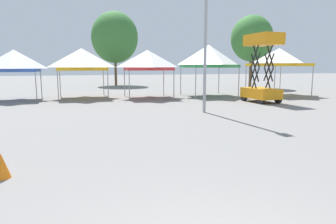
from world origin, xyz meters
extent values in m
cylinder|color=#9E9EA3|center=(-3.75, 17.64, 1.00)|extent=(0.06, 0.06, 2.00)
cylinder|color=#9E9EA3|center=(-3.76, 20.32, 1.00)|extent=(0.06, 0.06, 2.00)
pyramid|color=white|center=(-5.09, 18.97, 2.59)|extent=(2.82, 2.82, 1.18)
cube|color=#3359B2|center=(-5.09, 18.97, 1.90)|extent=(2.79, 2.79, 0.20)
cylinder|color=#9E9EA3|center=(-2.50, 17.63, 1.04)|extent=(0.06, 0.06, 2.07)
cylinder|color=#9E9EA3|center=(0.55, 17.68, 1.04)|extent=(0.06, 0.06, 2.07)
cylinder|color=#9E9EA3|center=(-2.55, 20.68, 1.04)|extent=(0.06, 0.06, 2.07)
cylinder|color=#9E9EA3|center=(0.50, 20.73, 1.04)|extent=(0.06, 0.06, 2.07)
pyramid|color=white|center=(-1.00, 19.18, 2.71)|extent=(3.25, 3.25, 1.27)
cube|color=yellow|center=(-1.00, 19.18, 1.97)|extent=(3.22, 3.22, 0.20)
cylinder|color=#9E9EA3|center=(1.78, 16.64, 1.04)|extent=(0.06, 0.06, 2.08)
cylinder|color=#9E9EA3|center=(4.67, 16.53, 1.04)|extent=(0.06, 0.06, 2.08)
cylinder|color=#9E9EA3|center=(1.89, 19.53, 1.04)|extent=(0.06, 0.06, 2.08)
cylinder|color=#9E9EA3|center=(4.78, 19.42, 1.04)|extent=(0.06, 0.06, 2.08)
pyramid|color=white|center=(3.28, 18.03, 2.65)|extent=(3.15, 3.15, 1.15)
cube|color=red|center=(3.28, 18.03, 1.98)|extent=(3.12, 3.12, 0.20)
cylinder|color=#9E9EA3|center=(6.14, 16.42, 1.13)|extent=(0.06, 0.06, 2.25)
cylinder|color=#9E9EA3|center=(9.31, 16.39, 1.13)|extent=(0.06, 0.06, 2.25)
cylinder|color=#9E9EA3|center=(6.18, 19.59, 1.13)|extent=(0.06, 0.06, 2.25)
cylinder|color=#9E9EA3|center=(9.35, 19.56, 1.13)|extent=(0.06, 0.06, 2.25)
pyramid|color=white|center=(7.75, 17.99, 2.95)|extent=(3.36, 3.36, 1.39)
cube|color=green|center=(7.75, 17.99, 2.15)|extent=(3.33, 3.33, 0.20)
cylinder|color=#9E9EA3|center=(11.41, 15.33, 1.18)|extent=(0.06, 0.06, 2.35)
cylinder|color=#9E9EA3|center=(14.71, 15.55, 1.18)|extent=(0.06, 0.06, 2.35)
cylinder|color=#9E9EA3|center=(11.19, 18.63, 1.18)|extent=(0.06, 0.06, 2.35)
cylinder|color=#9E9EA3|center=(14.48, 18.85, 1.18)|extent=(0.06, 0.06, 2.35)
pyramid|color=white|center=(12.95, 17.09, 2.90)|extent=(3.69, 3.69, 1.10)
cube|color=yellow|center=(12.95, 17.09, 2.25)|extent=(3.66, 3.66, 0.20)
cylinder|color=black|center=(8.71, 12.75, 0.24)|extent=(0.20, 0.49, 0.48)
cylinder|color=black|center=(9.90, 12.81, 0.24)|extent=(0.20, 0.49, 0.48)
cylinder|color=black|center=(8.62, 14.47, 0.24)|extent=(0.20, 0.49, 0.48)
cylinder|color=black|center=(9.81, 14.53, 0.24)|extent=(0.20, 0.49, 0.48)
cube|color=orange|center=(9.26, 13.64, 0.54)|extent=(1.52, 2.37, 0.60)
cylinder|color=black|center=(8.77, 13.62, 1.25)|extent=(0.13, 0.89, 1.65)
cylinder|color=black|center=(8.77, 13.62, 1.25)|extent=(0.13, 0.89, 1.65)
cylinder|color=black|center=(9.75, 13.67, 1.25)|extent=(0.13, 0.89, 1.65)
cylinder|color=black|center=(9.75, 13.67, 1.25)|extent=(0.13, 0.89, 1.65)
cylinder|color=black|center=(8.77, 13.62, 2.07)|extent=(0.13, 0.89, 1.65)
cylinder|color=black|center=(8.77, 13.62, 2.07)|extent=(0.13, 0.89, 1.65)
cylinder|color=black|center=(9.75, 13.67, 2.07)|extent=(0.13, 0.89, 1.65)
cylinder|color=black|center=(9.75, 13.67, 2.07)|extent=(0.13, 0.89, 1.65)
cylinder|color=black|center=(8.77, 13.62, 2.89)|extent=(0.13, 0.89, 1.65)
cylinder|color=black|center=(8.77, 13.62, 2.89)|extent=(0.13, 0.89, 1.65)
cylinder|color=black|center=(9.75, 13.67, 2.89)|extent=(0.13, 0.89, 1.65)
cylinder|color=black|center=(9.75, 13.67, 2.89)|extent=(0.13, 0.89, 1.65)
cube|color=orange|center=(9.26, 13.64, 3.42)|extent=(1.44, 2.25, 0.12)
cube|color=orange|center=(9.32, 12.59, 3.75)|extent=(1.33, 0.13, 0.55)
cube|color=orange|center=(9.21, 14.70, 3.75)|extent=(1.33, 0.13, 0.55)
cube|color=orange|center=(8.62, 13.61, 3.75)|extent=(0.17, 2.19, 0.55)
cube|color=orange|center=(9.90, 13.68, 3.75)|extent=(0.17, 2.19, 0.55)
cylinder|color=#9E9EA3|center=(4.40, 10.90, 4.18)|extent=(0.14, 0.14, 8.36)
cylinder|color=brown|center=(15.08, 24.34, 1.60)|extent=(0.28, 0.28, 3.19)
ellipsoid|color=#387233|center=(15.08, 24.34, 4.81)|extent=(4.04, 4.04, 4.44)
cylinder|color=brown|center=(2.68, 31.77, 1.61)|extent=(0.28, 0.28, 3.22)
ellipsoid|color=#387233|center=(2.68, 31.77, 5.24)|extent=(5.06, 5.06, 5.56)
cone|color=orange|center=(-2.72, 4.24, 0.25)|extent=(0.32, 0.32, 0.50)
camera|label=1|loc=(-1.18, -2.06, 2.18)|focal=32.02mm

